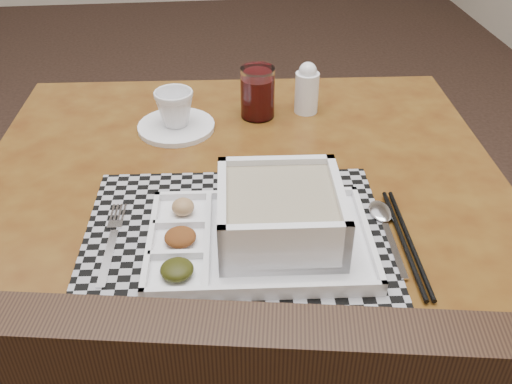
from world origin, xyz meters
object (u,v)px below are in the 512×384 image
dining_table (242,227)px  creamer_bottle (307,89)px  serving_tray (272,223)px  cup (175,108)px  juice_glass (258,94)px

dining_table → creamer_bottle: size_ratio=8.96×
dining_table → serving_tray: 0.17m
cup → juice_glass: (0.16, 0.04, 0.00)m
dining_table → creamer_bottle: bearing=61.1°
serving_tray → juice_glass: 0.40m
creamer_bottle → cup: bearing=-169.5°
juice_glass → creamer_bottle: creamer_bottle is taller
cup → dining_table: bearing=-65.0°
dining_table → juice_glass: (0.05, 0.27, 0.12)m
dining_table → juice_glass: juice_glass is taller
dining_table → cup: size_ratio=12.67×
dining_table → creamer_bottle: (0.16, 0.28, 0.12)m
dining_table → juice_glass: 0.30m
cup → creamer_bottle: creamer_bottle is taller
cup → juice_glass: juice_glass is taller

